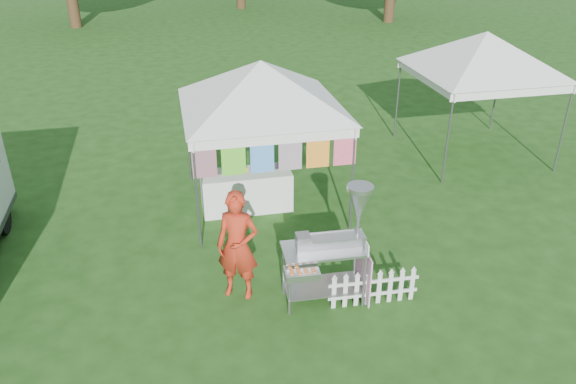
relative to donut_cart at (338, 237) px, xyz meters
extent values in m
plane|color=#1F4313|center=(-0.54, -0.09, -1.14)|extent=(120.00, 120.00, 0.00)
cylinder|color=#59595E|center=(-1.96, 1.99, -0.09)|extent=(0.04, 0.04, 2.10)
cylinder|color=#59595E|center=(0.88, 1.99, -0.09)|extent=(0.04, 0.04, 2.10)
cylinder|color=#59595E|center=(-1.96, 4.83, -0.09)|extent=(0.04, 0.04, 2.10)
cylinder|color=#59595E|center=(0.88, 4.83, -0.09)|extent=(0.04, 0.04, 2.10)
cube|color=white|center=(-0.54, 1.99, 0.86)|extent=(3.00, 0.03, 0.22)
cube|color=white|center=(-0.54, 4.83, 0.86)|extent=(3.00, 0.03, 0.22)
pyramid|color=white|center=(-0.54, 3.41, 1.86)|extent=(4.24, 4.24, 0.90)
cylinder|color=#59595E|center=(-0.54, 1.99, 0.94)|extent=(3.00, 0.03, 0.03)
cube|color=#FE650D|center=(-1.79, 1.99, 0.59)|extent=(0.42, 0.01, 0.70)
cube|color=green|center=(-1.29, 1.99, 0.59)|extent=(0.42, 0.01, 0.70)
cube|color=blue|center=(-0.79, 1.99, 0.59)|extent=(0.42, 0.01, 0.70)
cube|color=#2FB39B|center=(-0.29, 1.99, 0.59)|extent=(0.42, 0.01, 0.70)
cube|color=red|center=(0.21, 1.99, 0.59)|extent=(0.42, 0.01, 0.70)
cube|color=#D31AAE|center=(0.71, 1.99, 0.59)|extent=(0.42, 0.01, 0.70)
cylinder|color=#59595E|center=(3.54, 3.49, -0.09)|extent=(0.04, 0.04, 2.10)
cylinder|color=#59595E|center=(6.38, 3.49, -0.09)|extent=(0.04, 0.04, 2.10)
cylinder|color=#59595E|center=(3.54, 6.33, -0.09)|extent=(0.04, 0.04, 2.10)
cylinder|color=#59595E|center=(6.38, 6.33, -0.09)|extent=(0.04, 0.04, 2.10)
cube|color=white|center=(4.96, 3.49, 0.86)|extent=(3.00, 0.03, 0.22)
cube|color=white|center=(4.96, 6.33, 0.86)|extent=(3.00, 0.03, 0.22)
pyramid|color=white|center=(4.96, 4.91, 1.86)|extent=(4.24, 4.24, 0.90)
cylinder|color=#59595E|center=(4.96, 3.49, 0.94)|extent=(3.00, 0.03, 0.03)
cylinder|color=gray|center=(-0.80, -0.22, -0.67)|extent=(0.04, 0.04, 0.95)
cylinder|color=gray|center=(0.36, -0.27, -0.67)|extent=(0.04, 0.04, 0.95)
cylinder|color=gray|center=(-0.77, 0.31, -0.67)|extent=(0.04, 0.04, 0.95)
cylinder|color=gray|center=(0.39, 0.26, -0.67)|extent=(0.04, 0.04, 0.95)
cube|color=gray|center=(-0.20, 0.02, -0.88)|extent=(1.22, 0.65, 0.02)
cube|color=#B7B7BC|center=(-0.20, 0.02, -0.20)|extent=(1.29, 0.68, 0.04)
cube|color=#B7B7BC|center=(-0.01, 0.06, -0.10)|extent=(0.90, 0.30, 0.16)
cube|color=gray|center=(-0.52, 0.08, -0.06)|extent=(0.22, 0.24, 0.23)
cylinder|color=gray|center=(0.32, 0.05, 0.27)|extent=(0.05, 0.05, 0.95)
cone|color=#B7B7BC|center=(0.32, 0.05, 0.54)|extent=(0.39, 0.39, 0.42)
cylinder|color=#B7B7BC|center=(0.32, 0.05, 0.77)|extent=(0.42, 0.42, 0.06)
cube|color=#B7B7BC|center=(-0.64, -0.36, -0.30)|extent=(0.52, 0.34, 0.11)
cube|color=#E59AC4|center=(0.43, -0.01, -0.67)|extent=(0.05, 0.79, 0.85)
cube|color=white|center=(0.36, -0.30, -0.07)|extent=(0.02, 0.15, 0.19)
imported|color=#B22A16|center=(-1.46, 0.45, -0.24)|extent=(0.78, 0.66, 1.81)
cylinder|color=black|center=(-5.61, 3.28, -0.80)|extent=(0.23, 0.69, 0.69)
cube|color=silver|center=(-0.10, -0.22, -0.86)|extent=(0.07, 0.02, 0.56)
cube|color=silver|center=(0.08, -0.23, -0.86)|extent=(0.07, 0.02, 0.56)
cube|color=silver|center=(0.26, -0.24, -0.86)|extent=(0.07, 0.02, 0.56)
cube|color=silver|center=(0.44, -0.25, -0.86)|extent=(0.07, 0.02, 0.56)
cube|color=silver|center=(0.62, -0.25, -0.86)|extent=(0.07, 0.02, 0.56)
cube|color=silver|center=(0.80, -0.26, -0.86)|extent=(0.07, 0.02, 0.56)
cube|color=silver|center=(0.98, -0.27, -0.86)|extent=(0.07, 0.02, 0.56)
cube|color=silver|center=(1.16, -0.27, -0.86)|extent=(0.07, 0.02, 0.56)
cube|color=silver|center=(0.53, -0.25, -0.96)|extent=(1.44, 0.08, 0.05)
cube|color=silver|center=(0.53, -0.25, -0.72)|extent=(1.44, 0.08, 0.05)
cube|color=white|center=(-0.92, 3.24, -0.74)|extent=(1.80, 0.70, 0.81)
camera|label=1|loc=(-2.26, -6.83, 4.45)|focal=35.00mm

